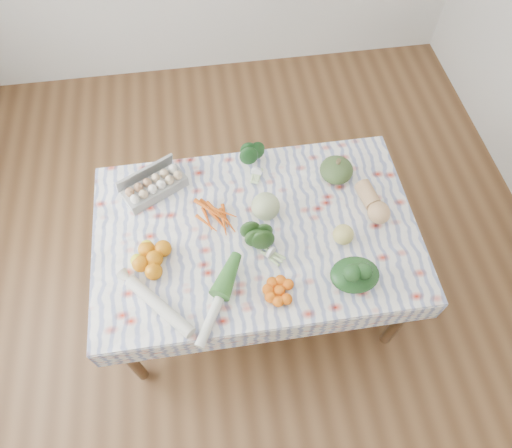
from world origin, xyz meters
The scene contains 16 objects.
ground centered at (0.00, 0.00, 0.00)m, with size 4.50×4.50×0.00m, color brown.
dining_table centered at (0.00, 0.00, 0.68)m, with size 1.60×1.00×0.75m.
tablecloth centered at (0.00, 0.00, 0.76)m, with size 1.66×1.06×0.01m, color white.
egg_carton centered at (-0.50, 0.31, 0.81)m, with size 0.34×0.14×0.09m, color #9B9B96.
carrot_bunch centered at (-0.19, 0.11, 0.78)m, with size 0.21×0.19×0.04m, color #DE5810.
kale_bunch centered at (0.07, 0.39, 0.83)m, with size 0.16×0.14×0.14m, color #153C16.
kabocha_squash centered at (0.48, 0.28, 0.82)m, with size 0.18×0.18×0.12m, color #3F592A.
cabbage centered at (0.06, 0.09, 0.84)m, with size 0.15×0.15×0.15m, color #A5B37A.
butternut_squash centered at (0.62, 0.05, 0.82)m, with size 0.12×0.25×0.12m, color tan.
orange_cluster centered at (-0.51, -0.11, 0.81)m, with size 0.27×0.27×0.09m, color orange.
broccoli centered at (0.02, -0.12, 0.82)m, with size 0.16×0.16×0.11m, color #204117.
mandarin_cluster centered at (0.06, -0.36, 0.79)m, with size 0.18×0.18×0.06m, color orange.
grapefruit centered at (0.42, -0.12, 0.81)m, with size 0.10×0.10×0.10m, color #D8CB68.
spinach_bag centered at (0.42, -0.34, 0.81)m, with size 0.24×0.19×0.10m, color #143514.
daikon centered at (-0.50, -0.36, 0.79)m, with size 0.06×0.06×0.42m, color silver.
leek centered at (-0.23, -0.37, 0.79)m, with size 0.05×0.05×0.46m, color silver.
Camera 1 is at (-0.18, -1.19, 2.77)m, focal length 32.00 mm.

